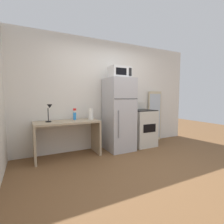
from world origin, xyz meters
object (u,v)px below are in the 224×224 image
desk (67,131)px  spray_bottle (75,115)px  microwave (119,72)px  desk_lamp (49,110)px  leaning_mirror (155,116)px  refrigerator (119,114)px  paper_towel_roll (91,114)px  oven_range (142,127)px

desk → spray_bottle: size_ratio=5.21×
microwave → spray_bottle: bearing=168.7°
desk_lamp → spray_bottle: size_ratio=1.42×
desk → leaning_mirror: (2.52, 0.23, 0.17)m
spray_bottle → refrigerator: size_ratio=0.15×
refrigerator → microwave: bearing=-89.7°
desk → leaning_mirror: 2.53m
desk → refrigerator: bearing=-2.5°
paper_towel_roll → leaning_mirror: bearing=5.8°
desk_lamp → oven_range: (2.22, -0.05, -0.52)m
paper_towel_roll → refrigerator: (0.67, -0.08, -0.03)m
paper_towel_roll → desk_lamp: bearing=-179.9°
oven_range → paper_towel_roll: bearing=177.8°
paper_towel_roll → microwave: microwave is taller
paper_towel_roll → oven_range: 1.42m
refrigerator → desk_lamp: bearing=177.1°
desk → desk_lamp: (-0.34, 0.03, 0.46)m
desk_lamp → paper_towel_roll: bearing=0.1°
refrigerator → leaning_mirror: (1.33, 0.28, -0.14)m
refrigerator → spray_bottle: bearing=169.9°
paper_towel_roll → refrigerator: refrigerator is taller
spray_bottle → oven_range: 1.74m
microwave → oven_range: bearing=4.0°
desk → refrigerator: 1.23m
refrigerator → oven_range: bearing=2.3°
desk_lamp → microwave: size_ratio=0.77×
leaning_mirror → oven_range: bearing=-158.1°
desk → desk_lamp: size_ratio=3.68×
spray_bottle → microwave: size_ratio=0.54×
desk → desk_lamp: 0.57m
desk_lamp → oven_range: 2.28m
desk_lamp → leaning_mirror: leaning_mirror is taller
desk → desk_lamp: bearing=175.4°
desk → paper_towel_roll: paper_towel_roll is taller
desk → paper_towel_roll: 0.62m
spray_bottle → paper_towel_roll: 0.35m
desk → microwave: size_ratio=2.82×
desk → paper_towel_roll: bearing=3.0°
oven_range → desk_lamp: bearing=178.7°
refrigerator → microwave: size_ratio=3.64×
paper_towel_roll → oven_range: oven_range is taller
desk → spray_bottle: bearing=34.0°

